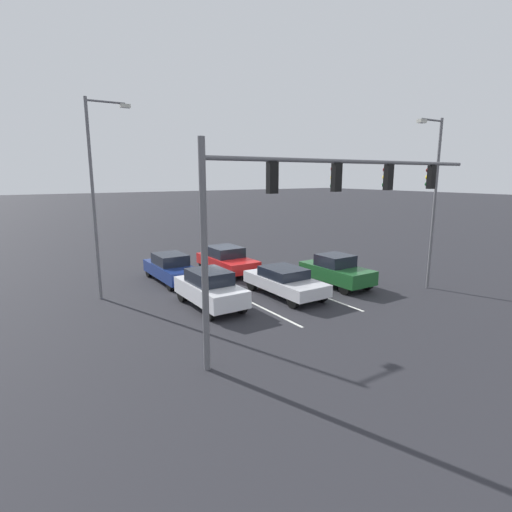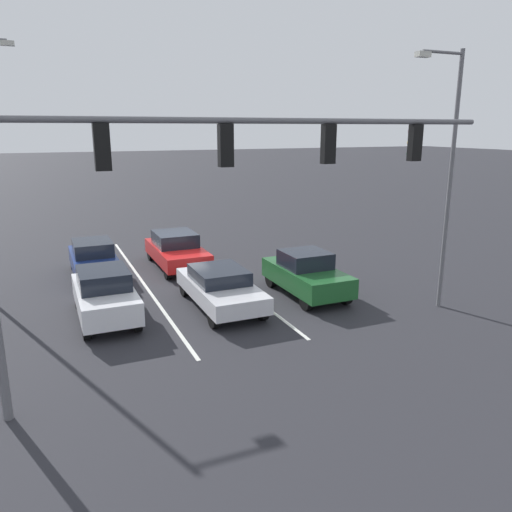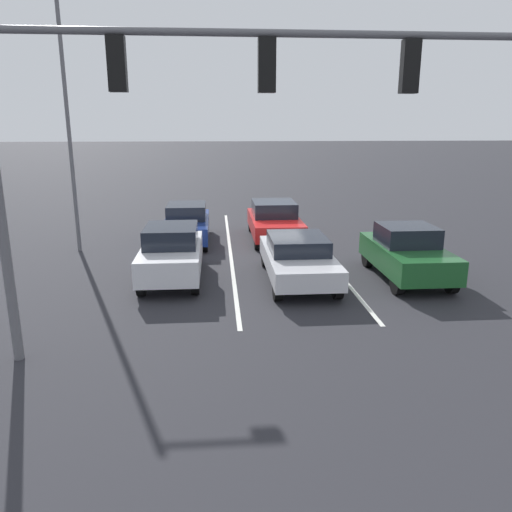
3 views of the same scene
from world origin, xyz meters
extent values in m
plane|color=#28282D|center=(0.00, 0.00, 0.00)|extent=(240.00, 240.00, 0.00)
cube|color=silver|center=(-1.68, 1.50, 0.01)|extent=(0.12, 15.00, 0.01)
cube|color=silver|center=(1.68, 1.50, 0.01)|extent=(0.12, 15.00, 0.01)
cube|color=#1E5928|center=(-3.59, 5.36, 0.70)|extent=(1.82, 4.00, 0.71)
cube|color=black|center=(-3.59, 5.23, 1.34)|extent=(1.60, 1.60, 0.58)
cube|color=red|center=(-4.23, 3.39, 0.88)|extent=(0.24, 0.06, 0.12)
cube|color=red|center=(-2.96, 3.39, 0.88)|extent=(0.24, 0.06, 0.12)
cylinder|color=black|center=(-4.37, 6.77, 0.34)|extent=(0.22, 0.68, 0.68)
cylinder|color=black|center=(-2.81, 6.77, 0.34)|extent=(0.22, 0.68, 0.68)
cylinder|color=black|center=(-4.37, 3.95, 0.34)|extent=(0.22, 0.68, 0.68)
cylinder|color=black|center=(-2.81, 3.95, 0.34)|extent=(0.22, 0.68, 0.68)
cube|color=silver|center=(3.54, 4.89, 0.72)|extent=(1.74, 4.04, 0.72)
cube|color=black|center=(3.54, 4.81, 1.37)|extent=(1.53, 1.94, 0.57)
cube|color=red|center=(2.93, 2.91, 0.90)|extent=(0.24, 0.06, 0.12)
cube|color=red|center=(4.15, 2.91, 0.90)|extent=(0.24, 0.06, 0.12)
cylinder|color=black|center=(2.80, 6.30, 0.36)|extent=(0.22, 0.71, 0.71)
cylinder|color=black|center=(4.28, 6.30, 0.36)|extent=(0.22, 0.71, 0.71)
cylinder|color=black|center=(2.80, 3.48, 0.36)|extent=(0.22, 0.71, 0.71)
cylinder|color=black|center=(4.28, 3.48, 0.36)|extent=(0.22, 0.71, 0.71)
cube|color=silver|center=(-0.25, 5.31, 0.63)|extent=(1.90, 4.56, 0.55)
cube|color=black|center=(-0.25, 5.19, 1.14)|extent=(1.67, 2.08, 0.46)
cube|color=red|center=(-0.91, 3.07, 0.77)|extent=(0.24, 0.06, 0.12)
cube|color=red|center=(0.42, 3.07, 0.77)|extent=(0.24, 0.06, 0.12)
cylinder|color=black|center=(-1.06, 6.98, 0.36)|extent=(0.22, 0.72, 0.72)
cylinder|color=black|center=(0.57, 6.98, 0.36)|extent=(0.22, 0.72, 0.72)
cylinder|color=black|center=(-1.06, 3.64, 0.36)|extent=(0.22, 0.72, 0.72)
cylinder|color=black|center=(0.57, 3.64, 0.36)|extent=(0.22, 0.72, 0.72)
cube|color=navy|center=(3.35, -0.16, 0.63)|extent=(1.72, 4.42, 0.65)
cube|color=black|center=(3.35, -0.30, 1.23)|extent=(1.51, 1.95, 0.56)
cube|color=red|center=(2.75, -2.33, 0.79)|extent=(0.24, 0.06, 0.12)
cube|color=red|center=(3.95, -2.33, 0.79)|extent=(0.24, 0.06, 0.12)
cylinder|color=black|center=(2.63, 1.50, 0.30)|extent=(0.22, 0.61, 0.61)
cylinder|color=black|center=(4.08, 1.50, 0.30)|extent=(0.22, 0.61, 0.61)
cylinder|color=black|center=(2.63, -1.82, 0.30)|extent=(0.22, 0.61, 0.61)
cylinder|color=black|center=(4.08, -1.82, 0.30)|extent=(0.22, 0.61, 0.61)
cube|color=red|center=(-0.20, -0.32, 0.63)|extent=(1.94, 4.47, 0.62)
cube|color=black|center=(-0.20, -0.60, 1.24)|extent=(1.71, 2.08, 0.59)
cube|color=red|center=(-0.88, -2.52, 0.79)|extent=(0.24, 0.06, 0.12)
cube|color=red|center=(0.48, -2.52, 0.79)|extent=(0.24, 0.06, 0.12)
cylinder|color=black|center=(-1.04, 1.34, 0.33)|extent=(0.22, 0.65, 0.65)
cylinder|color=black|center=(0.64, 1.34, 0.33)|extent=(0.22, 0.65, 0.65)
cylinder|color=black|center=(-1.04, -1.98, 0.33)|extent=(0.22, 0.65, 0.65)
cylinder|color=black|center=(0.64, -1.98, 0.33)|extent=(0.22, 0.65, 0.65)
cylinder|color=slate|center=(0.06, 10.00, 6.18)|extent=(12.32, 0.14, 0.14)
cube|color=black|center=(-1.48, 10.00, 5.64)|extent=(0.32, 0.22, 0.95)
sphere|color=#4C0C0C|center=(-1.48, 9.84, 5.92)|extent=(0.20, 0.20, 0.20)
sphere|color=yellow|center=(-1.48, 9.84, 5.64)|extent=(0.20, 0.20, 0.20)
sphere|color=#0A3814|center=(-1.48, 9.84, 5.35)|extent=(0.20, 0.20, 0.20)
cube|color=black|center=(1.20, 10.00, 5.64)|extent=(0.32, 0.22, 0.95)
sphere|color=#4C0C0C|center=(1.20, 9.84, 5.92)|extent=(0.20, 0.20, 0.20)
sphere|color=yellow|center=(1.20, 9.84, 5.64)|extent=(0.20, 0.20, 0.20)
sphere|color=#0A3814|center=(1.20, 9.84, 5.35)|extent=(0.20, 0.20, 0.20)
cube|color=black|center=(3.88, 10.00, 5.64)|extent=(0.32, 0.22, 0.95)
sphere|color=#4C0C0C|center=(3.88, 9.84, 5.92)|extent=(0.20, 0.20, 0.20)
sphere|color=yellow|center=(3.88, 9.84, 5.64)|extent=(0.20, 0.20, 0.20)
sphere|color=#0A3814|center=(3.88, 9.84, 5.35)|extent=(0.20, 0.20, 0.20)
cylinder|color=slate|center=(7.31, 0.96, 4.52)|extent=(0.14, 0.14, 9.03)
camera|label=1|loc=(11.03, 20.08, 5.71)|focal=28.00mm
camera|label=2|loc=(5.13, 20.77, 6.01)|focal=35.00mm
camera|label=3|loc=(2.17, 19.60, 4.61)|focal=35.00mm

